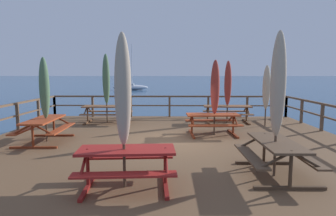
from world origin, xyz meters
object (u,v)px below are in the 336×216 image
Objects in this scene: patio_umbrella_tall_back_left at (106,79)px; picnic_table_mid_centre at (227,110)px; picnic_table_back_left at (44,125)px; patio_umbrella_tall_mid_right at (123,90)px; patio_umbrella_short_back at (44,88)px; picnic_table_front_left at (276,150)px; patio_umbrella_short_front at (228,83)px; picnic_table_mid_right at (127,159)px; sailboat_distant at (130,87)px; picnic_table_back_right at (107,110)px; picnic_table_mid_left at (213,120)px; patio_umbrella_tall_mid_left at (266,87)px; patio_umbrella_short_mid at (278,85)px; patio_umbrella_tall_back_right at (215,87)px.

picnic_table_mid_centre is at bearing 2.32° from patio_umbrella_tall_back_left.
picnic_table_back_left is at bearing -149.67° from picnic_table_mid_centre.
patio_umbrella_tall_mid_right is at bearing -48.77° from picnic_table_back_left.
picnic_table_mid_centre is 7.73m from patio_umbrella_short_back.
patio_umbrella_short_front is (0.21, 6.84, 1.22)m from picnic_table_front_left.
sailboat_distant is (-6.38, 43.50, -0.66)m from picnic_table_mid_right.
picnic_table_front_left is 8.58m from patio_umbrella_tall_back_left.
picnic_table_mid_right is at bearing -114.02° from picnic_table_mid_centre.
patio_umbrella_tall_back_left is (0.01, -0.06, 1.40)m from picnic_table_back_right.
patio_umbrella_tall_mid_left is at bearing 36.26° from picnic_table_mid_left.
patio_umbrella_tall_mid_right is 8.31m from patio_umbrella_tall_mid_left.
picnic_table_back_right is at bearing 127.62° from patio_umbrella_short_mid.
patio_umbrella_short_mid is (3.12, 0.66, 1.42)m from picnic_table_mid_right.
picnic_table_front_left is 0.90× the size of picnic_table_mid_centre.
picnic_table_back_right is 4.02m from patio_umbrella_short_back.
patio_umbrella_tall_back_left is 7.65m from patio_umbrella_tall_mid_right.
sailboat_distant is (-9.50, 42.84, -2.09)m from patio_umbrella_short_mid.
picnic_table_mid_left is 5.76m from picnic_table_back_left.
picnic_table_back_right is at bearing 105.70° from picnic_table_mid_right.
patio_umbrella_tall_mid_left is (1.71, 6.04, -0.35)m from patio_umbrella_short_mid.
patio_umbrella_tall_mid_left reaches higher than picnic_table_back_right.
picnic_table_mid_centre is 5.63m from patio_umbrella_tall_back_left.
picnic_table_mid_right is at bearing -81.65° from sailboat_distant.
picnic_table_mid_right is 43.97m from sailboat_distant.
picnic_table_back_left is 0.77× the size of patio_umbrella_short_back.
picnic_table_front_left is at bearing 42.34° from patio_umbrella_short_mid.
patio_umbrella_tall_back_right is at bearing 99.59° from patio_umbrella_short_mid.
picnic_table_mid_centre is 37.23m from sailboat_distant.
patio_umbrella_tall_mid_left is (8.12, 3.02, 1.07)m from picnic_table_back_left.
patio_umbrella_tall_back_right is 0.90× the size of patio_umbrella_tall_mid_right.
picnic_table_mid_right is (-3.16, -0.69, -0.00)m from picnic_table_front_left.
picnic_table_back_right is at bearing 174.12° from patio_umbrella_tall_mid_left.
picnic_table_mid_left is at bearing 168.65° from patio_umbrella_tall_back_right.
patio_umbrella_tall_mid_right is at bearing -167.40° from picnic_table_front_left.
picnic_table_mid_left is at bearing -110.81° from picnic_table_mid_centre.
patio_umbrella_tall_mid_left is (8.08, 2.95, -0.11)m from patio_umbrella_short_back.
patio_umbrella_tall_mid_right is (3.24, -3.70, 1.34)m from picnic_table_back_left.
sailboat_distant is at bearing 98.35° from picnic_table_mid_right.
patio_umbrella_short_back reaches higher than patio_umbrella_tall_back_right.
picnic_table_mid_centre is 7.72m from picnic_table_back_left.
picnic_table_back_right is 8.52m from picnic_table_front_left.
patio_umbrella_short_front is at bearing -74.83° from sailboat_distant.
patio_umbrella_tall_back_right is (0.06, -0.01, 1.17)m from picnic_table_mid_left.
picnic_table_mid_right is 5.10m from patio_umbrella_short_back.
sailboat_distant reaches higher than picnic_table_mid_left.
picnic_table_back_right is at bearing 150.46° from patio_umbrella_tall_back_right.
patio_umbrella_short_mid is at bearing -105.82° from patio_umbrella_tall_mid_left.
patio_umbrella_tall_back_right is (4.49, -2.54, 1.16)m from picnic_table_back_right.
picnic_table_back_left is 0.76× the size of patio_umbrella_short_front.
picnic_table_front_left is 0.63× the size of patio_umbrella_tall_back_left.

